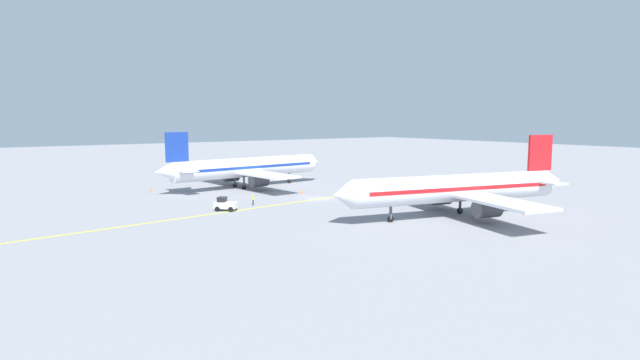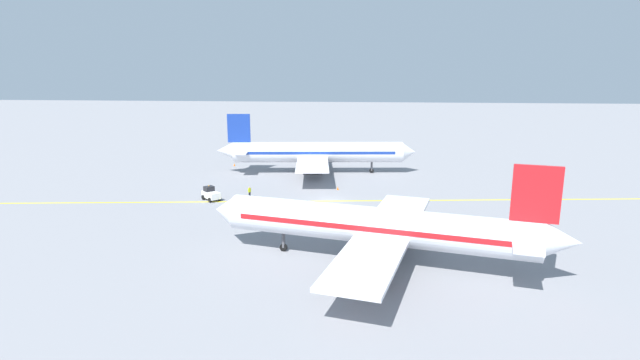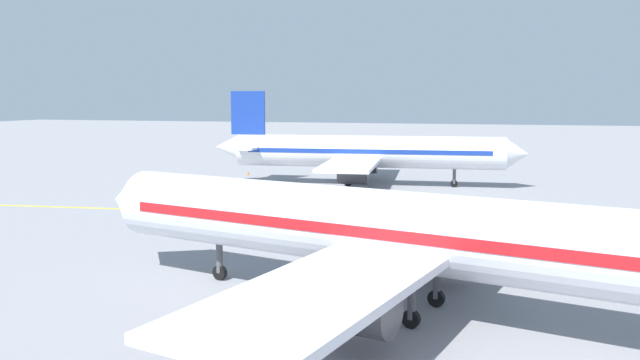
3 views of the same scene
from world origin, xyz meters
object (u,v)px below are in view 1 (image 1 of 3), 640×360
at_px(ground_crew_worker, 253,199).
at_px(baggage_tug_white, 225,204).
at_px(airplane_at_gate, 246,168).
at_px(traffic_cone_mid_apron, 302,192).
at_px(traffic_cone_near_nose, 151,190).
at_px(airplane_adjacent_stand, 458,189).

bearing_deg(ground_crew_worker, baggage_tug_white, -71.82).
height_order(airplane_at_gate, traffic_cone_mid_apron, airplane_at_gate).
height_order(airplane_at_gate, baggage_tug_white, airplane_at_gate).
relative_size(airplane_at_gate, traffic_cone_mid_apron, 64.63).
height_order(airplane_at_gate, ground_crew_worker, airplane_at_gate).
relative_size(ground_crew_worker, traffic_cone_near_nose, 3.05).
distance_m(airplane_at_gate, ground_crew_worker, 19.95).
xyz_separation_m(traffic_cone_near_nose, traffic_cone_mid_apron, (17.16, 20.85, 0.00)).
xyz_separation_m(ground_crew_worker, traffic_cone_mid_apron, (-5.94, 12.59, -0.63)).
bearing_deg(airplane_at_gate, traffic_cone_mid_apron, 20.77).
xyz_separation_m(airplane_adjacent_stand, traffic_cone_near_nose, (-46.34, -26.35, -3.43)).
bearing_deg(traffic_cone_mid_apron, ground_crew_worker, -64.75).
distance_m(airplane_adjacent_stand, baggage_tug_white, 31.87).
xyz_separation_m(airplane_at_gate, baggage_tug_white, (19.79, -13.25, -2.81)).
relative_size(airplane_adjacent_stand, baggage_tug_white, 11.01).
relative_size(airplane_adjacent_stand, traffic_cone_near_nose, 63.91).
distance_m(airplane_at_gate, airplane_adjacent_stand, 42.52).
bearing_deg(airplane_adjacent_stand, ground_crew_worker, -142.11).
height_order(airplane_at_gate, traffic_cone_near_nose, airplane_at_gate).
bearing_deg(traffic_cone_mid_apron, airplane_at_gate, -159.23).
height_order(airplane_adjacent_stand, traffic_cone_mid_apron, airplane_adjacent_stand).
height_order(ground_crew_worker, traffic_cone_mid_apron, ground_crew_worker).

